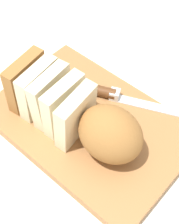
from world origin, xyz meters
name	(u,v)px	position (x,y,z in m)	size (l,w,h in m)	color
ground_plane	(90,128)	(0.00, 0.00, 0.00)	(3.00, 3.00, 0.00)	silver
cutting_board	(90,124)	(0.00, 0.00, 0.01)	(0.40, 0.27, 0.02)	#9E6B3D
bread_loaf	(79,114)	(0.00, 0.03, 0.08)	(0.30, 0.11, 0.11)	#996633
bread_knife	(122,97)	(-0.02, -0.09, 0.03)	(0.27, 0.13, 0.02)	silver
crumb_near_knife	(126,135)	(-0.08, -0.02, 0.03)	(0.01, 0.01, 0.01)	tan
crumb_near_loaf	(77,101)	(0.05, -0.02, 0.03)	(0.00, 0.00, 0.00)	tan
crumb_stray_left	(65,134)	(0.01, 0.06, 0.03)	(0.01, 0.01, 0.01)	tan
crumb_stray_right	(119,114)	(-0.04, -0.05, 0.03)	(0.01, 0.01, 0.01)	tan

